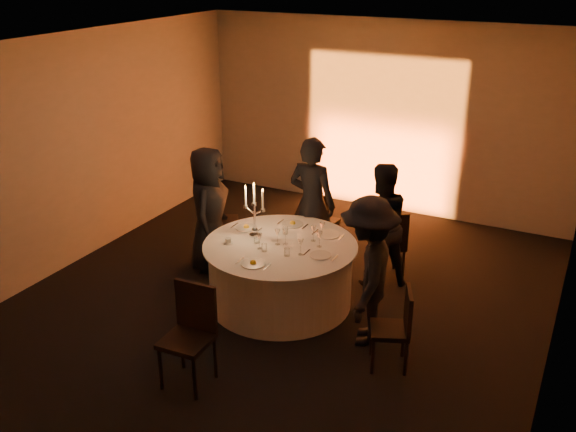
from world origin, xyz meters
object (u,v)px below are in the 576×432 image
at_px(chair_front, 191,329).
at_px(guest_left, 209,209).
at_px(banquet_table, 280,274).
at_px(chair_left, 213,216).
at_px(chair_back_left, 320,219).
at_px(guest_back_left, 312,204).
at_px(chair_right, 397,325).
at_px(coffee_cup, 228,241).
at_px(chair_back_right, 389,242).
at_px(guest_back_right, 379,225).
at_px(candelabra, 255,217).
at_px(guest_right, 368,272).

bearing_deg(chair_front, guest_left, 116.41).
bearing_deg(guest_left, banquet_table, -126.36).
height_order(banquet_table, chair_left, chair_left).
distance_m(chair_back_left, guest_back_left, 0.60).
xyz_separation_m(chair_right, coffee_cup, (-2.17, 0.35, 0.32)).
height_order(chair_right, chair_front, chair_front).
distance_m(chair_back_left, guest_left, 1.57).
relative_size(chair_right, guest_left, 0.52).
relative_size(chair_back_right, guest_back_right, 0.58).
distance_m(banquet_table, coffee_cup, 0.73).
relative_size(chair_back_left, chair_front, 0.88).
bearing_deg(banquet_table, guest_back_left, 94.31).
bearing_deg(chair_front, banquet_table, 84.66).
bearing_deg(chair_back_right, chair_front, 33.74).
distance_m(guest_left, guest_back_left, 1.33).
relative_size(chair_back_left, guest_back_left, 0.50).
distance_m(chair_left, chair_back_left, 1.45).
bearing_deg(chair_right, guest_back_left, -155.94).
bearing_deg(chair_right, guest_left, -131.28).
xyz_separation_m(chair_back_left, chair_right, (1.78, -2.09, -0.02)).
relative_size(banquet_table, guest_back_right, 1.13).
bearing_deg(chair_back_right, guest_left, -17.74).
distance_m(coffee_cup, candelabra, 0.42).
relative_size(chair_back_left, guest_back_right, 0.56).
bearing_deg(candelabra, guest_back_left, 72.82).
bearing_deg(chair_back_right, chair_right, 74.57).
height_order(chair_left, guest_back_right, guest_back_right).
relative_size(chair_front, guest_left, 0.61).
bearing_deg(coffee_cup, chair_right, -9.14).
bearing_deg(guest_back_right, chair_back_right, -155.86).
xyz_separation_m(banquet_table, guest_left, (-1.25, 0.41, 0.44)).
distance_m(chair_right, guest_back_right, 1.78).
bearing_deg(coffee_cup, guest_back_right, 40.93).
distance_m(chair_back_left, chair_back_right, 1.16).
bearing_deg(guest_back_right, chair_right, 74.08).
distance_m(chair_right, guest_back_left, 2.40).
bearing_deg(guest_right, chair_back_left, -156.78).
relative_size(chair_left, guest_left, 0.64).
relative_size(guest_right, candelabra, 2.42).
bearing_deg(coffee_cup, banquet_table, 24.35).
bearing_deg(banquet_table, guest_right, -13.86).
bearing_deg(coffee_cup, guest_right, -1.42).
xyz_separation_m(chair_left, candelabra, (1.00, -0.62, 0.40)).
xyz_separation_m(banquet_table, chair_back_right, (0.94, 1.15, 0.14)).
relative_size(guest_back_left, guest_right, 1.08).
height_order(chair_back_right, guest_left, guest_left).
height_order(chair_left, chair_front, chair_left).
xyz_separation_m(chair_left, chair_front, (1.29, -2.39, -0.03)).
xyz_separation_m(guest_right, coffee_cup, (-1.73, 0.04, -0.02)).
bearing_deg(guest_right, candelabra, -117.03).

